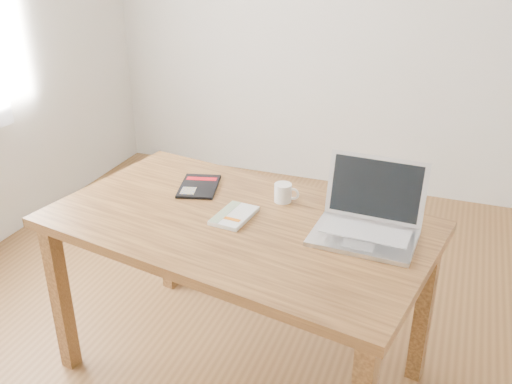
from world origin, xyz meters
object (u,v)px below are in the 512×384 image
(desk, at_px, (239,240))
(laptop, at_px, (368,220))
(coffee_mug, at_px, (284,192))
(black_guidebook, at_px, (199,186))
(white_guidebook, at_px, (234,216))

(desk, xyz_separation_m, laptop, (0.48, 0.07, 0.14))
(laptop, height_order, coffee_mug, laptop)
(black_guidebook, bearing_deg, coffee_mug, -14.91)
(white_guidebook, distance_m, laptop, 0.51)
(desk, relative_size, black_guidebook, 5.93)
(laptop, distance_m, coffee_mug, 0.40)
(white_guidebook, height_order, black_guidebook, white_guidebook)
(laptop, relative_size, coffee_mug, 3.66)
(desk, height_order, white_guidebook, white_guidebook)
(black_guidebook, bearing_deg, white_guidebook, -54.13)
(coffee_mug, bearing_deg, desk, -121.99)
(white_guidebook, bearing_deg, coffee_mug, 62.08)
(white_guidebook, bearing_deg, laptop, 12.78)
(white_guidebook, xyz_separation_m, coffee_mug, (0.13, 0.20, 0.03))
(laptop, bearing_deg, white_guidebook, -170.15)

